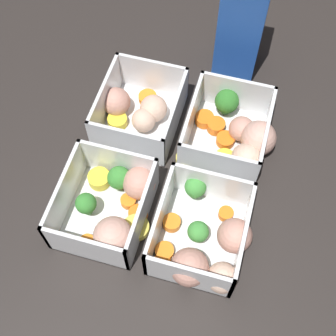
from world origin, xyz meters
name	(u,v)px	position (x,y,z in m)	size (l,w,h in m)	color
ground_plane	(168,176)	(0.00, 0.00, 0.00)	(4.00, 4.00, 0.00)	#282321
container_near_left	(137,111)	(-0.08, -0.07, 0.02)	(0.14, 0.12, 0.07)	white
container_near_right	(114,207)	(0.08, -0.05, 0.03)	(0.14, 0.12, 0.07)	white
container_far_left	(236,135)	(-0.08, 0.08, 0.03)	(0.15, 0.14, 0.07)	white
container_far_right	(205,242)	(0.09, 0.08, 0.03)	(0.16, 0.13, 0.07)	white
juice_carton	(242,21)	(-0.23, 0.05, 0.10)	(0.07, 0.07, 0.20)	blue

